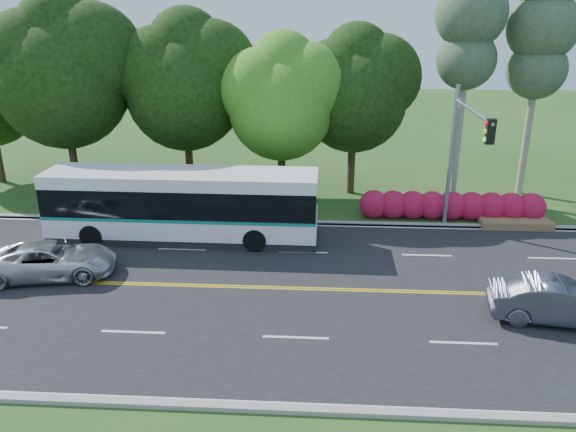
# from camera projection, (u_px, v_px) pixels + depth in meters

# --- Properties ---
(ground) EXTENTS (120.00, 120.00, 0.00)m
(ground) POSITION_uv_depth(u_px,v_px,m) (313.00, 289.00, 21.90)
(ground) COLOR #244918
(ground) RESTS_ON ground
(road) EXTENTS (60.00, 14.00, 0.02)m
(road) POSITION_uv_depth(u_px,v_px,m) (313.00, 289.00, 21.90)
(road) COLOR black
(road) RESTS_ON ground
(curb_north) EXTENTS (60.00, 0.30, 0.15)m
(curb_north) POSITION_uv_depth(u_px,v_px,m) (315.00, 222.00, 28.57)
(curb_north) COLOR gray
(curb_north) RESTS_ON ground
(curb_south) EXTENTS (60.00, 0.30, 0.15)m
(curb_south) POSITION_uv_depth(u_px,v_px,m) (308.00, 410.00, 15.18)
(curb_south) COLOR gray
(curb_south) RESTS_ON ground
(grass_verge) EXTENTS (60.00, 4.00, 0.10)m
(grass_verge) POSITION_uv_depth(u_px,v_px,m) (316.00, 211.00, 30.31)
(grass_verge) COLOR #244918
(grass_verge) RESTS_ON ground
(lane_markings) EXTENTS (57.60, 13.82, 0.00)m
(lane_markings) POSITION_uv_depth(u_px,v_px,m) (310.00, 289.00, 21.90)
(lane_markings) COLOR gold
(lane_markings) RESTS_ON road
(tree_row) EXTENTS (44.70, 9.10, 13.84)m
(tree_row) POSITION_uv_depth(u_px,v_px,m) (226.00, 77.00, 31.23)
(tree_row) COLOR black
(tree_row) RESTS_ON ground
(bougainvillea_hedge) EXTENTS (9.50, 2.25, 1.50)m
(bougainvillea_hedge) POSITION_uv_depth(u_px,v_px,m) (455.00, 207.00, 28.88)
(bougainvillea_hedge) COLOR #A10D20
(bougainvillea_hedge) RESTS_ON ground
(traffic_signal) EXTENTS (0.42, 6.10, 7.00)m
(traffic_signal) POSITION_uv_depth(u_px,v_px,m) (462.00, 143.00, 24.98)
(traffic_signal) COLOR gray
(traffic_signal) RESTS_ON ground
(transit_bus) EXTENTS (12.58, 2.88, 3.28)m
(transit_bus) POSITION_uv_depth(u_px,v_px,m) (182.00, 206.00, 26.18)
(transit_bus) COLOR white
(transit_bus) RESTS_ON road
(sedan) EXTENTS (4.78, 2.22, 1.52)m
(sedan) POSITION_uv_depth(u_px,v_px,m) (559.00, 302.00, 19.39)
(sedan) COLOR #545966
(sedan) RESTS_ON road
(suv) EXTENTS (5.43, 3.23, 1.41)m
(suv) POSITION_uv_depth(u_px,v_px,m) (51.00, 260.00, 22.72)
(suv) COLOR #BCBDC1
(suv) RESTS_ON road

